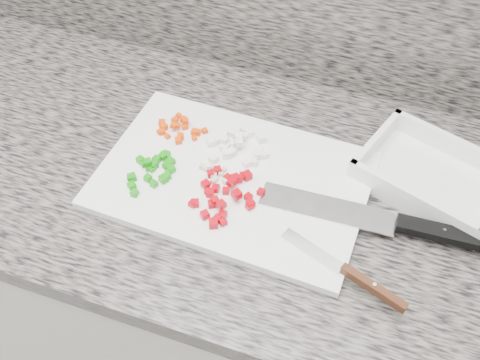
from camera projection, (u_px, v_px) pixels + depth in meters
The scene contains 11 objects.
cabinet at pixel (218, 289), 1.35m from camera, with size 3.92×0.62×0.86m, color silver.
countertop at pixel (211, 172), 1.01m from camera, with size 3.96×0.64×0.04m, color #615C56.
cutting_board at pixel (233, 179), 0.96m from camera, with size 0.47×0.31×0.02m, color white.
carrot_pile at pixel (179, 128), 1.02m from camera, with size 0.10×0.08×0.02m.
onion_pile at pixel (237, 145), 0.99m from camera, with size 0.13×0.11×0.02m.
green_pepper_pile at pixel (154, 169), 0.95m from camera, with size 0.08×0.11×0.02m.
red_pepper_pile at pixel (225, 194), 0.92m from camera, with size 0.12×0.14×0.02m.
garlic_pile at pixel (214, 176), 0.95m from camera, with size 0.06×0.05×0.01m.
chef_knife at pixel (402, 224), 0.88m from camera, with size 0.38×0.06×0.02m.
paring_knife at pixel (357, 278), 0.81m from camera, with size 0.21×0.09×0.02m.
tray at pixel (431, 177), 0.95m from camera, with size 0.29×0.25×0.05m.
Camera 1 is at (0.27, 0.83, 1.64)m, focal length 40.00 mm.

